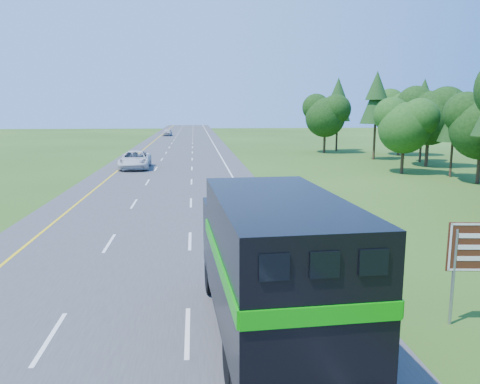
{
  "coord_description": "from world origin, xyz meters",
  "views": [
    {
      "loc": [
        2.1,
        -1.06,
        6.07
      ],
      "look_at": [
        4.54,
        23.81,
        1.62
      ],
      "focal_mm": 35.0,
      "sensor_mm": 36.0,
      "label": 1
    }
  ],
  "objects": [
    {
      "name": "road",
      "position": [
        0.0,
        50.0,
        0.02
      ],
      "size": [
        15.0,
        260.0,
        0.04
      ],
      "primitive_type": "cube",
      "color": "#38383A",
      "rests_on": "ground"
    },
    {
      "name": "far_car",
      "position": [
        -3.91,
        107.47,
        0.82
      ],
      "size": [
        2.1,
        4.66,
        1.56
      ],
      "primitive_type": "imported",
      "rotation": [
        0.0,
        0.0,
        -0.06
      ],
      "color": "#AFB0B6",
      "rests_on": "road"
    },
    {
      "name": "horse_truck",
      "position": [
        3.99,
        10.11,
        2.19
      ],
      "size": [
        3.28,
        9.22,
        4.02
      ],
      "rotation": [
        0.0,
        0.0,
        0.05
      ],
      "color": "black",
      "rests_on": "road"
    },
    {
      "name": "lane_markings",
      "position": [
        0.0,
        50.0,
        0.04
      ],
      "size": [
        11.15,
        260.0,
        0.01
      ],
      "color": "yellow",
      "rests_on": "road"
    },
    {
      "name": "white_suv",
      "position": [
        -3.96,
        47.49,
        0.94
      ],
      "size": [
        3.17,
        6.55,
        1.8
      ],
      "primitive_type": "imported",
      "rotation": [
        0.0,
        0.0,
        0.03
      ],
      "color": "silver",
      "rests_on": "road"
    }
  ]
}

